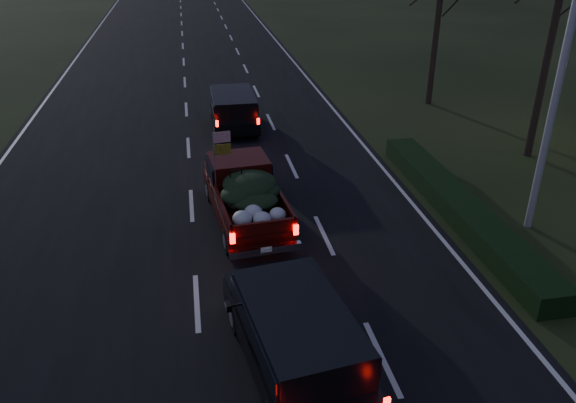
{
  "coord_description": "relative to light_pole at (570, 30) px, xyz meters",
  "views": [
    {
      "loc": [
        0.22,
        -10.69,
        7.86
      ],
      "look_at": [
        2.53,
        2.2,
        1.3
      ],
      "focal_mm": 35.0,
      "sensor_mm": 36.0,
      "label": 1
    }
  ],
  "objects": [
    {
      "name": "pickup_truck",
      "position": [
        -7.94,
        1.83,
        -4.56
      ],
      "size": [
        2.23,
        4.85,
        2.47
      ],
      "rotation": [
        0.0,
        0.0,
        0.09
      ],
      "color": "#3F0B08",
      "rests_on": "ground"
    },
    {
      "name": "road_asphalt",
      "position": [
        -9.5,
        -2.0,
        -5.47
      ],
      "size": [
        14.0,
        120.0,
        0.02
      ],
      "primitive_type": "cube",
      "color": "black",
      "rests_on": "ground"
    },
    {
      "name": "lead_suv",
      "position": [
        -7.54,
        10.08,
        -4.56
      ],
      "size": [
        1.78,
        4.26,
        1.22
      ],
      "rotation": [
        0.0,
        0.0,
        -0.0
      ],
      "color": "black",
      "rests_on": "ground"
    },
    {
      "name": "hedge_row",
      "position": [
        -1.7,
        1.0,
        -5.18
      ],
      "size": [
        1.0,
        10.0,
        0.6
      ],
      "primitive_type": "cube",
      "color": "black",
      "rests_on": "ground"
    },
    {
      "name": "light_pole",
      "position": [
        0.0,
        0.0,
        0.0
      ],
      "size": [
        0.5,
        0.9,
        9.16
      ],
      "color": "silver",
      "rests_on": "ground"
    },
    {
      "name": "rear_suv",
      "position": [
        -7.66,
        -4.55,
        -4.52
      ],
      "size": [
        2.46,
        4.62,
        1.27
      ],
      "rotation": [
        0.0,
        0.0,
        0.14
      ],
      "color": "black",
      "rests_on": "ground"
    },
    {
      "name": "ground",
      "position": [
        -9.5,
        -2.0,
        -5.48
      ],
      "size": [
        120.0,
        120.0,
        0.0
      ],
      "primitive_type": "plane",
      "color": "black",
      "rests_on": "ground"
    }
  ]
}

